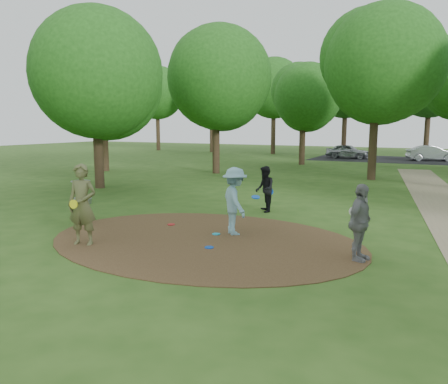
% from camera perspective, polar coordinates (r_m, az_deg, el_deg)
% --- Properties ---
extents(ground, '(100.00, 100.00, 0.00)m').
position_cam_1_polar(ground, '(11.43, -2.73, -6.29)').
color(ground, '#2D5119').
rests_on(ground, ground).
extents(dirt_clearing, '(8.40, 8.40, 0.02)m').
position_cam_1_polar(dirt_clearing, '(11.43, -2.73, -6.24)').
color(dirt_clearing, '#47301C').
rests_on(dirt_clearing, ground).
extents(parking_lot, '(14.00, 8.00, 0.01)m').
position_cam_1_polar(parking_lot, '(39.86, 21.78, 3.94)').
color(parking_lot, black).
rests_on(parking_lot, ground).
extents(player_observer_with_disc, '(0.84, 0.66, 2.03)m').
position_cam_1_polar(player_observer_with_disc, '(11.33, -18.03, -1.60)').
color(player_observer_with_disc, brown).
rests_on(player_observer_with_disc, ground).
extents(player_throwing_with_disc, '(1.40, 1.33, 1.84)m').
position_cam_1_polar(player_throwing_with_disc, '(11.79, 1.42, -1.22)').
color(player_throwing_with_disc, '#84B7C5').
rests_on(player_throwing_with_disc, ground).
extents(player_walking_with_disc, '(0.90, 0.96, 1.58)m').
position_cam_1_polar(player_walking_with_disc, '(14.96, 5.34, 0.38)').
color(player_walking_with_disc, black).
rests_on(player_walking_with_disc, ground).
extents(player_waiting_with_disc, '(0.64, 1.08, 1.72)m').
position_cam_1_polar(player_waiting_with_disc, '(9.97, 17.33, -3.86)').
color(player_waiting_with_disc, gray).
rests_on(player_waiting_with_disc, ground).
extents(disc_ground_cyan, '(0.22, 0.22, 0.02)m').
position_cam_1_polar(disc_ground_cyan, '(11.92, -1.03, -5.50)').
color(disc_ground_cyan, '#1BB0DF').
rests_on(disc_ground_cyan, dirt_clearing).
extents(disc_ground_blue, '(0.22, 0.22, 0.02)m').
position_cam_1_polar(disc_ground_blue, '(10.67, -1.96, -7.24)').
color(disc_ground_blue, blue).
rests_on(disc_ground_blue, dirt_clearing).
extents(disc_ground_red, '(0.22, 0.22, 0.02)m').
position_cam_1_polar(disc_ground_red, '(13.12, -6.92, -4.22)').
color(disc_ground_red, '#B61219').
rests_on(disc_ground_red, dirt_clearing).
extents(car_left, '(3.68, 1.50, 1.25)m').
position_cam_1_polar(car_left, '(39.90, 15.85, 5.14)').
color(car_left, '#999CA0').
rests_on(car_left, ground).
extents(car_right, '(4.01, 2.41, 1.25)m').
position_cam_1_polar(car_right, '(39.62, 25.48, 4.59)').
color(car_right, '#A2A7AA').
rests_on(car_right, ground).
extents(disc_golf_basket, '(0.63, 0.63, 1.54)m').
position_cam_1_polar(disc_golf_basket, '(14.19, -18.17, -0.14)').
color(disc_golf_basket, black).
rests_on(disc_golf_basket, ground).
extents(tree_ring, '(36.93, 45.35, 9.00)m').
position_cam_1_polar(tree_ring, '(17.97, 13.93, 15.78)').
color(tree_ring, '#332316').
rests_on(tree_ring, ground).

